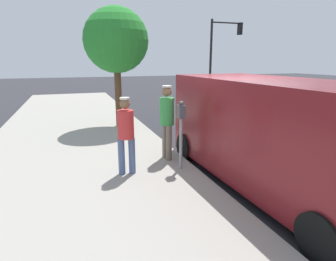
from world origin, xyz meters
TOP-DOWN VIEW (x-y plane):
  - ground_plane at (0.00, 0.00)m, footprint 80.00×80.00m
  - sidewalk_slab at (3.50, 0.00)m, footprint 5.00×32.00m
  - parking_meter_near at (1.35, 0.18)m, footprint 0.14×0.18m
  - pedestrian_in_red at (2.53, 0.07)m, footprint 0.36×0.34m
  - pedestrian_in_green at (1.42, -0.54)m, footprint 0.34×0.36m
  - parked_van at (-0.15, 1.29)m, footprint 2.26×5.26m
  - traffic_light_corner at (-6.67, -12.20)m, footprint 2.48×0.42m
  - street_tree at (1.90, -4.51)m, footprint 2.24×2.24m

SIDE VIEW (x-z plane):
  - ground_plane at x=0.00m, z-range 0.00..0.00m
  - sidewalk_slab at x=3.50m, z-range 0.00..0.15m
  - pedestrian_in_red at x=2.53m, z-range 0.26..1.90m
  - parked_van at x=-0.15m, z-range 0.08..2.23m
  - parking_meter_near at x=1.35m, z-range 0.42..1.94m
  - pedestrian_in_green at x=1.42m, z-range 0.29..2.07m
  - street_tree at x=1.90m, z-range 1.08..5.23m
  - traffic_light_corner at x=-6.67m, z-range 0.92..6.12m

